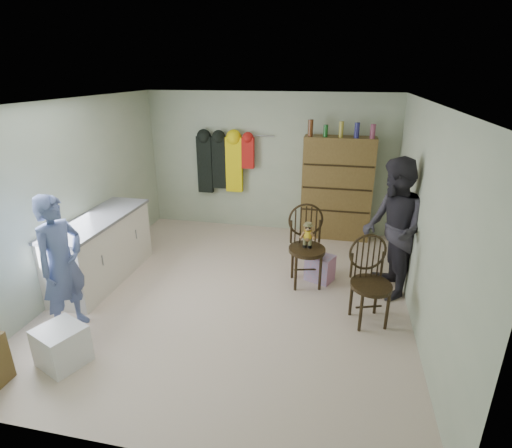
% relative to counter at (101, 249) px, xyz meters
% --- Properties ---
extents(ground_plane, '(5.00, 5.00, 0.00)m').
position_rel_counter_xyz_m(ground_plane, '(1.95, 0.00, -0.47)').
color(ground_plane, beige).
rests_on(ground_plane, ground).
extents(room_walls, '(5.00, 5.00, 5.00)m').
position_rel_counter_xyz_m(room_walls, '(1.95, 0.53, 1.11)').
color(room_walls, '#B2BC9E').
rests_on(room_walls, ground).
extents(counter, '(0.64, 1.86, 0.94)m').
position_rel_counter_xyz_m(counter, '(0.00, 0.00, 0.00)').
color(counter, silver).
rests_on(counter, ground).
extents(plastic_tub, '(0.56, 0.55, 0.41)m').
position_rel_counter_xyz_m(plastic_tub, '(0.57, -1.71, -0.27)').
color(plastic_tub, white).
rests_on(plastic_tub, ground).
extents(chair_front, '(0.61, 0.61, 1.14)m').
position_rel_counter_xyz_m(chair_front, '(2.85, 0.51, 0.16)').
color(chair_front, '#342512').
rests_on(chair_front, ground).
extents(chair_far, '(0.60, 0.60, 1.07)m').
position_rel_counter_xyz_m(chair_far, '(3.66, -0.26, 0.10)').
color(chair_far, '#342512').
rests_on(chair_far, ground).
extents(striped_bag, '(0.45, 0.40, 0.38)m').
position_rel_counter_xyz_m(striped_bag, '(3.05, 0.61, -0.28)').
color(striped_bag, pink).
rests_on(striped_bag, ground).
extents(person_left, '(0.49, 0.65, 1.63)m').
position_rel_counter_xyz_m(person_left, '(0.27, -1.14, 0.34)').
color(person_left, '#516094').
rests_on(person_left, ground).
extents(person_right, '(0.83, 1.00, 1.85)m').
position_rel_counter_xyz_m(person_right, '(3.95, 0.44, 0.45)').
color(person_right, '#2D2B33').
rests_on(person_right, ground).
extents(dresser, '(1.20, 0.39, 2.08)m').
position_rel_counter_xyz_m(dresser, '(3.20, 2.30, 0.44)').
color(dresser, brown).
rests_on(dresser, ground).
extents(coat_rack, '(1.42, 0.12, 1.09)m').
position_rel_counter_xyz_m(coat_rack, '(1.12, 2.38, 0.78)').
color(coat_rack, '#99999E').
rests_on(coat_rack, ground).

